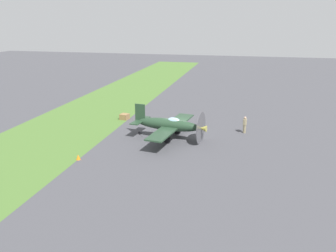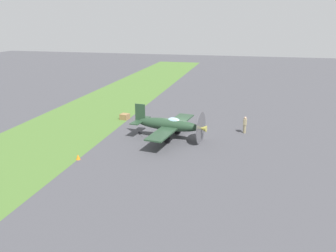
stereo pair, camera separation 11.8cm
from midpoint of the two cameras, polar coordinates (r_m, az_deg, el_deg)
name	(u,v)px [view 1 (the left image)]	position (r m, az deg, el deg)	size (l,w,h in m)	color
ground_plane	(177,134)	(35.06, 1.41, -1.30)	(160.00, 160.00, 0.00)	#424247
grass_verge	(69,126)	(39.26, -16.16, 0.06)	(120.00, 11.00, 0.01)	#476B2D
airplane_lead	(169,125)	(33.33, 0.14, 0.22)	(9.36, 7.44, 3.32)	#233D28
ground_crew_chief	(245,124)	(35.90, 12.50, 0.26)	(0.57, 0.38, 1.73)	#847A5B
supply_crate	(125,117)	(40.37, -7.30, 1.56)	(0.90, 0.90, 0.64)	olive
runway_marker_cone	(78,157)	(29.63, -14.75, -5.01)	(0.36, 0.36, 0.44)	orange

